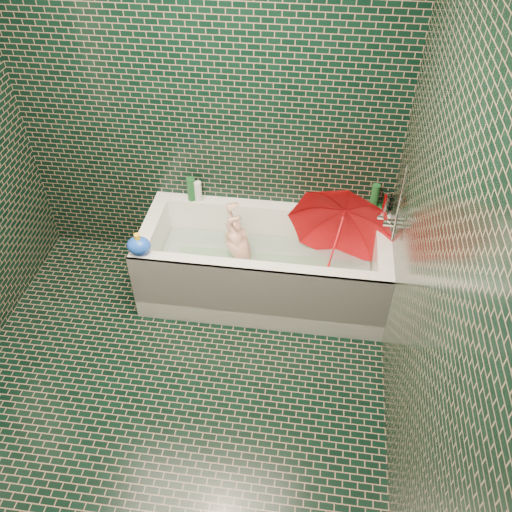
# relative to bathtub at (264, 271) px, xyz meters

# --- Properties ---
(floor) EXTENTS (2.80, 2.80, 0.00)m
(floor) POSITION_rel_bathtub_xyz_m (-0.45, -1.01, -0.21)
(floor) COLOR black
(floor) RESTS_ON ground
(wall_back) EXTENTS (2.80, 0.00, 2.80)m
(wall_back) POSITION_rel_bathtub_xyz_m (-0.45, 0.39, 1.04)
(wall_back) COLOR black
(wall_back) RESTS_ON floor
(wall_right) EXTENTS (0.00, 2.80, 2.80)m
(wall_right) POSITION_rel_bathtub_xyz_m (0.85, -1.01, 1.04)
(wall_right) COLOR black
(wall_right) RESTS_ON floor
(bathtub) EXTENTS (1.70, 0.75, 0.55)m
(bathtub) POSITION_rel_bathtub_xyz_m (0.00, 0.00, 0.00)
(bathtub) COLOR white
(bathtub) RESTS_ON floor
(bath_mat) EXTENTS (1.35, 0.47, 0.01)m
(bath_mat) POSITION_rel_bathtub_xyz_m (0.00, 0.02, -0.06)
(bath_mat) COLOR green
(bath_mat) RESTS_ON bathtub
(water) EXTENTS (1.48, 0.53, 0.00)m
(water) POSITION_rel_bathtub_xyz_m (0.00, 0.02, 0.09)
(water) COLOR silver
(water) RESTS_ON bathtub
(faucet) EXTENTS (0.18, 0.19, 0.55)m
(faucet) POSITION_rel_bathtub_xyz_m (0.81, 0.01, 0.56)
(faucet) COLOR silver
(faucet) RESTS_ON wall_right
(child) EXTENTS (0.86, 0.43, 0.32)m
(child) POSITION_rel_bathtub_xyz_m (-0.16, 0.04, 0.10)
(child) COLOR #E3A38E
(child) RESTS_ON bathtub
(umbrella) EXTENTS (0.96, 0.88, 0.89)m
(umbrella) POSITION_rel_bathtub_xyz_m (0.48, -0.01, 0.36)
(umbrella) COLOR red
(umbrella) RESTS_ON bathtub
(soap_bottle_a) EXTENTS (0.11, 0.11, 0.24)m
(soap_bottle_a) POSITION_rel_bathtub_xyz_m (0.69, 0.33, 0.34)
(soap_bottle_a) COLOR white
(soap_bottle_a) RESTS_ON bathtub
(soap_bottle_b) EXTENTS (0.08, 0.09, 0.18)m
(soap_bottle_b) POSITION_rel_bathtub_xyz_m (0.76, 0.32, 0.34)
(soap_bottle_b) COLOR #411C69
(soap_bottle_b) RESTS_ON bathtub
(soap_bottle_c) EXTENTS (0.17, 0.17, 0.17)m
(soap_bottle_c) POSITION_rel_bathtub_xyz_m (0.75, 0.32, 0.34)
(soap_bottle_c) COLOR #154C22
(soap_bottle_c) RESTS_ON bathtub
(bottle_right_tall) EXTENTS (0.07, 0.07, 0.24)m
(bottle_right_tall) POSITION_rel_bathtub_xyz_m (0.72, 0.34, 0.46)
(bottle_right_tall) COLOR #154C22
(bottle_right_tall) RESTS_ON bathtub
(bottle_right_pump) EXTENTS (0.05, 0.05, 0.19)m
(bottle_right_pump) POSITION_rel_bathtub_xyz_m (0.80, 0.34, 0.43)
(bottle_right_pump) COLOR silver
(bottle_right_pump) RESTS_ON bathtub
(bottle_left_tall) EXTENTS (0.08, 0.08, 0.18)m
(bottle_left_tall) POSITION_rel_bathtub_xyz_m (-0.57, 0.33, 0.43)
(bottle_left_tall) COLOR #154C22
(bottle_left_tall) RESTS_ON bathtub
(bottle_left_short) EXTENTS (0.06, 0.06, 0.16)m
(bottle_left_short) POSITION_rel_bathtub_xyz_m (-0.52, 0.32, 0.42)
(bottle_left_short) COLOR white
(bottle_left_short) RESTS_ON bathtub
(rubber_duck) EXTENTS (0.12, 0.10, 0.09)m
(rubber_duck) POSITION_rel_bathtub_xyz_m (0.48, 0.35, 0.38)
(rubber_duck) COLOR yellow
(rubber_duck) RESTS_ON bathtub
(bath_toy) EXTENTS (0.16, 0.13, 0.15)m
(bath_toy) POSITION_rel_bathtub_xyz_m (-0.77, -0.29, 0.41)
(bath_toy) COLOR blue
(bath_toy) RESTS_ON bathtub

